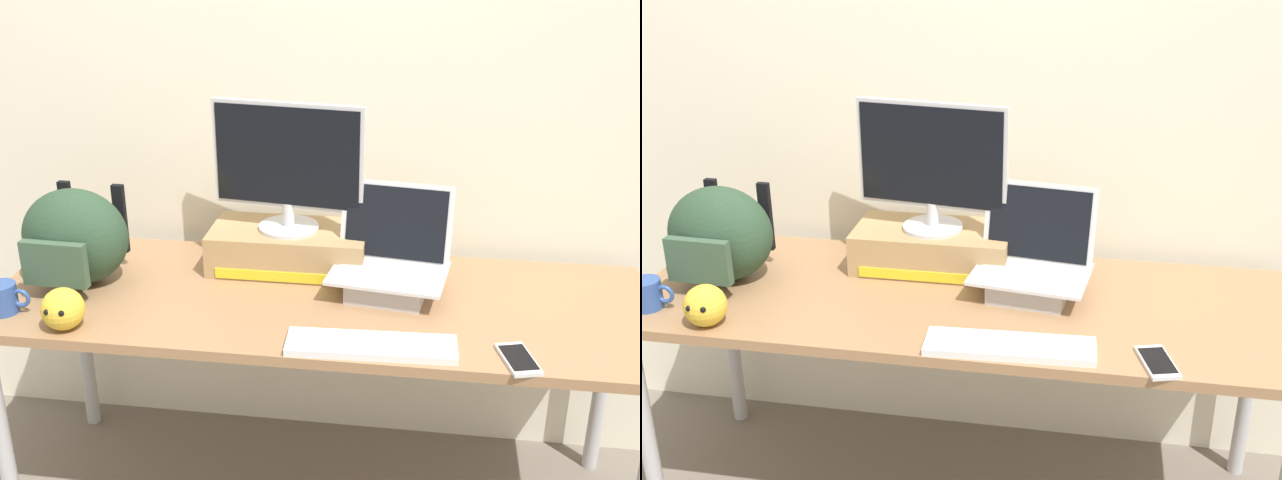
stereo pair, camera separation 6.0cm
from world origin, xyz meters
The scene contains 10 objects.
back_wall centered at (0.00, 0.45, 1.30)m, with size 7.00×0.10×2.60m, color silver.
desk centered at (0.00, 0.00, 0.66)m, with size 1.92×0.69×0.73m.
toner_box_yellow centered at (-0.13, 0.20, 0.80)m, with size 0.49×0.25×0.13m.
desktop_monitor centered at (-0.13, 0.20, 1.07)m, with size 0.47×0.19×0.40m.
open_laptop centered at (0.20, 0.06, 0.80)m, with size 0.36×0.29×0.31m.
external_keyboard centered at (0.17, -0.27, 0.75)m, with size 0.44×0.14×0.02m.
messenger_backpack centered at (-0.74, -0.01, 0.88)m, with size 0.33×0.30×0.29m.
coffee_mug centered at (-0.86, -0.22, 0.78)m, with size 0.13×0.09×0.09m.
cell_phone centered at (0.54, -0.28, 0.74)m, with size 0.11×0.17×0.01m.
plush_toy centered at (-0.65, -0.28, 0.79)m, with size 0.12×0.12×0.12m.
Camera 2 is at (0.35, -2.02, 1.78)m, focal length 44.14 mm.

